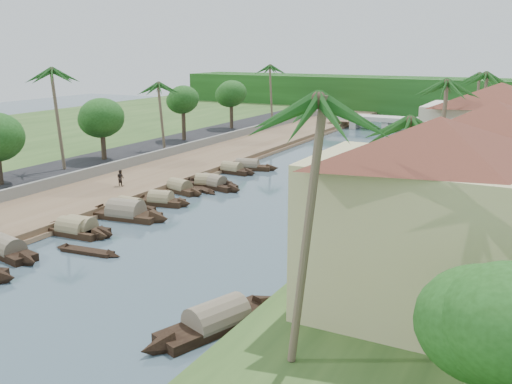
% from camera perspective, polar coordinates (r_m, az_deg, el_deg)
% --- Properties ---
extents(ground, '(220.00, 220.00, 0.00)m').
position_cam_1_polar(ground, '(40.84, -10.20, -6.82)').
color(ground, '#3D515C').
rests_on(ground, ground).
extents(left_bank, '(10.00, 180.00, 0.80)m').
position_cam_1_polar(left_bank, '(65.32, -10.60, 1.53)').
color(left_bank, brown).
rests_on(left_bank, ground).
extents(right_bank, '(16.00, 180.00, 1.20)m').
position_cam_1_polar(right_bank, '(51.95, 21.41, -2.31)').
color(right_bank, '#27441B').
rests_on(right_bank, ground).
extents(road, '(8.00, 180.00, 1.40)m').
position_cam_1_polar(road, '(70.77, -16.04, 2.44)').
color(road, black).
rests_on(road, ground).
extents(retaining_wall, '(0.40, 180.00, 1.10)m').
position_cam_1_polar(retaining_wall, '(67.77, -13.44, 2.66)').
color(retaining_wall, gray).
rests_on(retaining_wall, left_bank).
extents(treeline, '(120.00, 14.00, 8.00)m').
position_cam_1_polar(treeline, '(132.39, 17.56, 9.07)').
color(treeline, '#163D10').
rests_on(treeline, ground).
extents(bridge, '(28.00, 4.00, 2.40)m').
position_cam_1_polar(bridge, '(105.34, 14.61, 6.84)').
color(bridge, '#ACABA1').
rests_on(bridge, ground).
extents(building_near, '(14.85, 14.85, 10.20)m').
position_cam_1_polar(building_near, '(29.38, 17.21, -2.52)').
color(building_near, tan).
rests_on(building_near, right_bank).
extents(building_mid, '(14.11, 14.11, 9.70)m').
position_cam_1_polar(building_mid, '(44.77, 22.38, 2.36)').
color(building_mid, beige).
rests_on(building_mid, right_bank).
extents(building_far, '(15.59, 15.59, 10.20)m').
position_cam_1_polar(building_far, '(58.58, 22.87, 5.16)').
color(building_far, beige).
rests_on(building_far, right_bank).
extents(sampan_3, '(7.84, 3.00, 2.09)m').
position_cam_1_polar(sampan_3, '(44.84, -23.65, -5.34)').
color(sampan_3, black).
rests_on(sampan_3, ground).
extents(sampan_4, '(7.07, 1.96, 2.02)m').
position_cam_1_polar(sampan_4, '(47.76, -17.79, -3.64)').
color(sampan_4, black).
rests_on(sampan_4, ground).
extents(sampan_5, '(6.63, 2.16, 2.11)m').
position_cam_1_polar(sampan_5, '(47.83, -17.12, -3.56)').
color(sampan_5, black).
rests_on(sampan_5, ground).
extents(sampan_6, '(8.81, 3.08, 2.53)m').
position_cam_1_polar(sampan_6, '(51.14, -12.88, -2.12)').
color(sampan_6, black).
rests_on(sampan_6, ground).
extents(sampan_7, '(6.69, 1.59, 1.83)m').
position_cam_1_polar(sampan_7, '(53.21, -12.47, -1.48)').
color(sampan_7, black).
rests_on(sampan_7, ground).
extents(sampan_8, '(6.42, 2.74, 1.98)m').
position_cam_1_polar(sampan_8, '(54.82, -9.49, -0.86)').
color(sampan_8, black).
rests_on(sampan_8, ground).
extents(sampan_9, '(8.14, 3.26, 2.05)m').
position_cam_1_polar(sampan_9, '(60.85, -4.30, 0.81)').
color(sampan_9, black).
rests_on(sampan_9, ground).
extents(sampan_10, '(7.01, 2.97, 1.94)m').
position_cam_1_polar(sampan_10, '(59.32, -7.66, 0.37)').
color(sampan_10, black).
rests_on(sampan_10, ground).
extents(sampan_11, '(7.19, 3.20, 2.05)m').
position_cam_1_polar(sampan_11, '(61.25, -4.88, 0.89)').
color(sampan_11, black).
rests_on(sampan_11, ground).
extents(sampan_12, '(8.10, 3.55, 1.94)m').
position_cam_1_polar(sampan_12, '(69.74, -0.87, 2.59)').
color(sampan_12, black).
rests_on(sampan_12, ground).
extents(sampan_13, '(6.82, 1.81, 1.90)m').
position_cam_1_polar(sampan_13, '(67.79, -2.43, 2.23)').
color(sampan_13, black).
rests_on(sampan_13, ground).
extents(sampan_14, '(4.92, 9.62, 2.31)m').
position_cam_1_polar(sampan_14, '(31.14, -3.94, -12.75)').
color(sampan_14, black).
rests_on(sampan_14, ground).
extents(sampan_15, '(3.84, 6.88, 1.89)m').
position_cam_1_polar(sampan_15, '(41.46, 6.59, -5.76)').
color(sampan_15, black).
rests_on(sampan_15, ground).
extents(sampan_16, '(2.63, 8.17, 1.99)m').
position_cam_1_polar(sampan_16, '(57.87, 13.10, -0.24)').
color(sampan_16, black).
rests_on(sampan_16, ground).
extents(canoe_1, '(5.73, 1.58, 0.92)m').
position_cam_1_polar(canoe_1, '(43.46, -16.50, -5.75)').
color(canoe_1, black).
rests_on(canoe_1, ground).
extents(canoe_2, '(6.07, 3.47, 0.91)m').
position_cam_1_polar(canoe_2, '(60.25, -5.69, 0.34)').
color(canoe_2, black).
rests_on(canoe_2, ground).
extents(palm_0, '(3.20, 3.20, 12.99)m').
position_cam_1_polar(palm_0, '(22.45, 4.55, 8.61)').
color(palm_0, brown).
rests_on(palm_0, ground).
extents(palm_1, '(3.20, 3.20, 10.64)m').
position_cam_1_polar(palm_1, '(35.86, 15.06, 6.64)').
color(palm_1, brown).
rests_on(palm_1, ground).
extents(palm_2, '(3.20, 3.20, 11.97)m').
position_cam_1_polar(palm_2, '(53.18, 18.48, 10.13)').
color(palm_2, brown).
rests_on(palm_2, ground).
extents(palm_3, '(3.20, 3.20, 12.02)m').
position_cam_1_polar(palm_3, '(68.89, 21.63, 10.70)').
color(palm_3, brown).
rests_on(palm_3, ground).
extents(palm_5, '(3.20, 3.20, 12.34)m').
position_cam_1_polar(palm_5, '(65.61, -19.43, 11.21)').
color(palm_5, brown).
rests_on(palm_5, ground).
extents(palm_6, '(3.20, 3.20, 10.05)m').
position_cam_1_polar(palm_6, '(76.11, -9.46, 10.46)').
color(palm_6, brown).
rests_on(palm_6, ground).
extents(palm_7, '(3.20, 3.20, 11.33)m').
position_cam_1_polar(palm_7, '(84.21, 21.45, 10.74)').
color(palm_7, brown).
rests_on(palm_7, ground).
extents(palm_8, '(3.20, 3.20, 11.53)m').
position_cam_1_polar(palm_8, '(100.43, 1.62, 12.34)').
color(palm_8, brown).
rests_on(palm_8, ground).
extents(tree_3, '(5.29, 5.29, 7.14)m').
position_cam_1_polar(tree_3, '(70.67, -15.18, 7.09)').
color(tree_3, '#493A29').
rests_on(tree_3, ground).
extents(tree_4, '(4.43, 4.43, 7.63)m').
position_cam_1_polar(tree_4, '(83.63, -7.31, 9.06)').
color(tree_4, '#493A29').
rests_on(tree_4, ground).
extents(tree_5, '(4.84, 4.84, 7.67)m').
position_cam_1_polar(tree_5, '(95.23, -2.49, 9.72)').
color(tree_5, '#493A29').
rests_on(tree_5, ground).
extents(tree_7, '(4.82, 4.82, 6.45)m').
position_cam_1_polar(tree_7, '(20.99, 23.29, -12.21)').
color(tree_7, '#493A29').
rests_on(tree_7, ground).
extents(person_far, '(0.85, 0.69, 1.68)m').
position_cam_1_polar(person_far, '(59.61, -13.40, 1.39)').
color(person_far, '#2C231E').
rests_on(person_far, left_bank).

